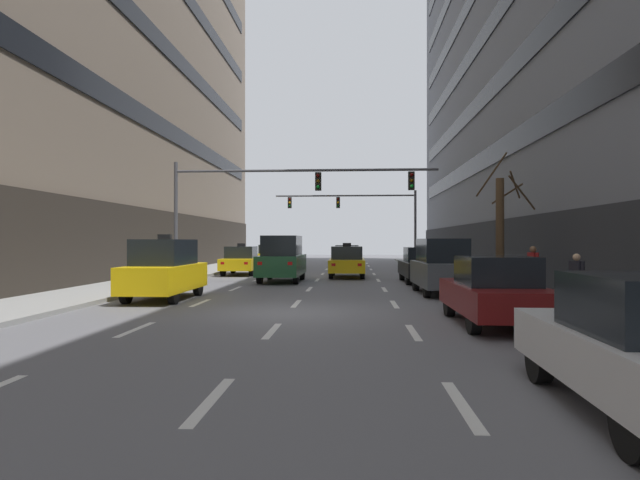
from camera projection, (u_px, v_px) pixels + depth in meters
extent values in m
plane|color=slate|center=(289.00, 312.00, 14.47)|extent=(120.00, 120.00, 0.00)
cube|color=gray|center=(17.00, 308.00, 14.95)|extent=(3.33, 80.00, 0.14)
cube|color=gray|center=(578.00, 312.00, 14.00)|extent=(3.33, 80.00, 0.14)
cube|color=silver|center=(136.00, 329.00, 11.67)|extent=(0.16, 2.00, 0.01)
cube|color=silver|center=(200.00, 303.00, 16.66)|extent=(0.16, 2.00, 0.01)
cube|color=silver|center=(235.00, 289.00, 21.65)|extent=(0.16, 2.00, 0.01)
cube|color=silver|center=(257.00, 280.00, 26.64)|extent=(0.16, 2.00, 0.01)
cube|color=silver|center=(272.00, 274.00, 31.63)|extent=(0.16, 2.00, 0.01)
cube|color=silver|center=(283.00, 269.00, 36.62)|extent=(0.16, 2.00, 0.01)
cube|color=silver|center=(291.00, 266.00, 41.61)|extent=(0.16, 2.00, 0.01)
cube|color=silver|center=(298.00, 263.00, 46.60)|extent=(0.16, 2.00, 0.01)
cube|color=silver|center=(211.00, 400.00, 6.49)|extent=(0.16, 2.00, 0.01)
cube|color=silver|center=(272.00, 331.00, 11.48)|extent=(0.16, 2.00, 0.01)
cube|color=silver|center=(296.00, 304.00, 16.47)|extent=(0.16, 2.00, 0.01)
cube|color=silver|center=(309.00, 289.00, 21.46)|extent=(0.16, 2.00, 0.01)
cube|color=silver|center=(317.00, 280.00, 26.45)|extent=(0.16, 2.00, 0.01)
cube|color=silver|center=(323.00, 274.00, 31.44)|extent=(0.16, 2.00, 0.01)
cube|color=silver|center=(327.00, 269.00, 36.43)|extent=(0.16, 2.00, 0.01)
cube|color=silver|center=(330.00, 266.00, 41.42)|extent=(0.16, 2.00, 0.01)
cube|color=silver|center=(332.00, 263.00, 46.41)|extent=(0.16, 2.00, 0.01)
cube|color=silver|center=(462.00, 405.00, 6.30)|extent=(0.16, 2.00, 0.01)
cube|color=silver|center=(413.00, 332.00, 11.29)|extent=(0.16, 2.00, 0.01)
cube|color=silver|center=(394.00, 304.00, 16.28)|extent=(0.16, 2.00, 0.01)
cube|color=silver|center=(384.00, 289.00, 21.27)|extent=(0.16, 2.00, 0.01)
cube|color=silver|center=(378.00, 280.00, 26.26)|extent=(0.16, 2.00, 0.01)
cube|color=silver|center=(374.00, 274.00, 31.25)|extent=(0.16, 2.00, 0.01)
cube|color=silver|center=(371.00, 269.00, 36.24)|extent=(0.16, 2.00, 0.01)
cube|color=silver|center=(369.00, 266.00, 41.23)|extent=(0.16, 2.00, 0.01)
cube|color=silver|center=(367.00, 263.00, 46.22)|extent=(0.16, 2.00, 0.01)
cylinder|color=black|center=(333.00, 270.00, 29.93)|extent=(0.23, 0.68, 0.68)
cylinder|color=black|center=(362.00, 270.00, 29.83)|extent=(0.23, 0.68, 0.68)
cylinder|color=black|center=(331.00, 272.00, 27.17)|extent=(0.23, 0.68, 0.68)
cylinder|color=black|center=(362.00, 273.00, 27.07)|extent=(0.23, 0.68, 0.68)
cube|color=yellow|center=(347.00, 265.00, 28.50)|extent=(1.88, 4.50, 0.66)
cube|color=black|center=(347.00, 253.00, 28.30)|extent=(1.64, 1.95, 0.70)
cube|color=white|center=(336.00, 261.00, 30.75)|extent=(0.20, 0.08, 0.14)
cube|color=red|center=(333.00, 265.00, 26.34)|extent=(0.20, 0.08, 0.14)
cube|color=white|center=(359.00, 261.00, 30.67)|extent=(0.20, 0.08, 0.14)
cube|color=red|center=(360.00, 265.00, 26.26)|extent=(0.20, 0.08, 0.14)
cube|color=black|center=(347.00, 245.00, 28.30)|extent=(0.45, 0.20, 0.18)
cylinder|color=black|center=(337.00, 263.00, 39.09)|extent=(0.24, 0.68, 0.67)
cylinder|color=black|center=(359.00, 263.00, 38.94)|extent=(0.24, 0.68, 0.67)
cylinder|color=black|center=(335.00, 265.00, 36.36)|extent=(0.24, 0.68, 0.67)
cylinder|color=black|center=(358.00, 265.00, 36.21)|extent=(0.24, 0.68, 0.67)
cube|color=#1E512D|center=(347.00, 259.00, 37.65)|extent=(2.00, 4.53, 0.65)
cube|color=black|center=(347.00, 250.00, 37.45)|extent=(1.68, 1.98, 0.69)
cube|color=white|center=(340.00, 257.00, 39.90)|extent=(0.21, 0.09, 0.14)
cube|color=red|center=(337.00, 259.00, 35.52)|extent=(0.21, 0.09, 0.14)
cube|color=white|center=(357.00, 257.00, 39.78)|extent=(0.21, 0.09, 0.14)
cube|color=red|center=(356.00, 259.00, 35.40)|extent=(0.21, 0.09, 0.14)
cylinder|color=black|center=(233.00, 268.00, 32.04)|extent=(0.23, 0.67, 0.67)
cylinder|color=black|center=(259.00, 268.00, 31.97)|extent=(0.23, 0.67, 0.67)
cylinder|color=black|center=(223.00, 270.00, 29.32)|extent=(0.23, 0.67, 0.67)
cylinder|color=black|center=(252.00, 270.00, 29.25)|extent=(0.23, 0.67, 0.67)
cube|color=yellow|center=(242.00, 264.00, 30.65)|extent=(1.93, 4.47, 0.65)
cube|color=black|center=(241.00, 252.00, 30.45)|extent=(1.65, 1.94, 0.69)
cube|color=white|center=(238.00, 260.00, 32.85)|extent=(0.20, 0.08, 0.14)
cube|color=red|center=(222.00, 263.00, 28.50)|extent=(0.20, 0.08, 0.14)
cube|color=white|center=(259.00, 260.00, 32.79)|extent=(0.20, 0.08, 0.14)
cube|color=red|center=(246.00, 263.00, 28.44)|extent=(0.20, 0.08, 0.14)
cube|color=black|center=(241.00, 245.00, 30.45)|extent=(0.45, 0.21, 0.18)
cylinder|color=black|center=(264.00, 261.00, 43.33)|extent=(0.23, 0.67, 0.67)
cylinder|color=black|center=(283.00, 261.00, 43.23)|extent=(0.23, 0.67, 0.67)
cylinder|color=black|center=(258.00, 262.00, 40.58)|extent=(0.23, 0.67, 0.67)
cylinder|color=black|center=(279.00, 262.00, 40.48)|extent=(0.23, 0.67, 0.67)
cube|color=yellow|center=(271.00, 257.00, 41.91)|extent=(1.89, 4.50, 0.65)
cube|color=black|center=(271.00, 249.00, 41.70)|extent=(1.64, 1.94, 0.69)
cube|color=white|center=(267.00, 255.00, 44.15)|extent=(0.20, 0.08, 0.14)
cube|color=red|center=(258.00, 257.00, 39.75)|extent=(0.20, 0.08, 0.14)
cube|color=white|center=(283.00, 255.00, 44.06)|extent=(0.20, 0.08, 0.14)
cube|color=red|center=(275.00, 257.00, 39.66)|extent=(0.20, 0.08, 0.14)
cube|color=black|center=(271.00, 244.00, 41.70)|extent=(0.45, 0.21, 0.18)
cylinder|color=black|center=(270.00, 273.00, 26.88)|extent=(0.24, 0.69, 0.69)
cylinder|color=black|center=(302.00, 273.00, 26.76)|extent=(0.24, 0.69, 0.69)
cylinder|color=black|center=(260.00, 276.00, 24.05)|extent=(0.24, 0.69, 0.69)
cylinder|color=black|center=(296.00, 277.00, 23.94)|extent=(0.24, 0.69, 0.69)
cube|color=#1E512D|center=(282.00, 265.00, 25.41)|extent=(1.96, 4.63, 0.94)
cube|color=black|center=(282.00, 245.00, 25.41)|extent=(1.70, 2.74, 0.94)
cube|color=white|center=(276.00, 260.00, 27.72)|extent=(0.21, 0.09, 0.15)
cube|color=red|center=(260.00, 263.00, 23.19)|extent=(0.21, 0.09, 0.15)
cube|color=white|center=(301.00, 260.00, 27.63)|extent=(0.21, 0.09, 0.15)
cube|color=red|center=(290.00, 263.00, 23.10)|extent=(0.21, 0.09, 0.15)
cylinder|color=black|center=(157.00, 287.00, 18.97)|extent=(0.21, 0.63, 0.63)
cylinder|color=black|center=(198.00, 287.00, 18.87)|extent=(0.21, 0.63, 0.63)
cylinder|color=black|center=(126.00, 294.00, 16.39)|extent=(0.21, 0.63, 0.63)
cylinder|color=black|center=(174.00, 294.00, 16.30)|extent=(0.21, 0.63, 0.63)
cube|color=yellow|center=(165.00, 278.00, 17.63)|extent=(1.77, 4.21, 0.86)
cube|color=black|center=(165.00, 252.00, 17.64)|extent=(1.53, 2.49, 0.86)
cube|color=white|center=(168.00, 270.00, 19.73)|extent=(0.19, 0.08, 0.13)
cube|color=red|center=(120.00, 277.00, 15.62)|extent=(0.19, 0.08, 0.13)
cube|color=white|center=(200.00, 270.00, 19.65)|extent=(0.19, 0.08, 0.13)
cube|color=red|center=(160.00, 277.00, 15.54)|extent=(0.19, 0.08, 0.13)
cube|color=black|center=(165.00, 237.00, 17.64)|extent=(0.42, 0.19, 0.17)
cylinder|color=black|center=(539.00, 360.00, 7.29)|extent=(0.23, 0.65, 0.64)
cylinder|color=black|center=(636.00, 426.00, 4.67)|extent=(0.23, 0.65, 0.64)
cube|color=white|center=(533.00, 321.00, 8.06)|extent=(0.20, 0.08, 0.14)
cube|color=white|center=(618.00, 322.00, 7.95)|extent=(0.20, 0.08, 0.14)
cylinder|color=black|center=(449.00, 304.00, 13.71)|extent=(0.22, 0.65, 0.65)
cylinder|color=black|center=(510.00, 304.00, 13.62)|extent=(0.22, 0.65, 0.65)
cylinder|color=black|center=(474.00, 319.00, 11.05)|extent=(0.22, 0.65, 0.65)
cylinder|color=black|center=(550.00, 320.00, 10.97)|extent=(0.22, 0.65, 0.65)
cube|color=maroon|center=(494.00, 298.00, 12.34)|extent=(1.84, 4.34, 0.63)
cube|color=black|center=(496.00, 271.00, 12.14)|extent=(1.59, 1.88, 0.67)
cube|color=white|center=(449.00, 285.00, 14.50)|extent=(0.20, 0.08, 0.14)
cube|color=red|center=(491.00, 304.00, 10.25)|extent=(0.20, 0.08, 0.14)
cube|color=white|center=(496.00, 285.00, 14.43)|extent=(0.20, 0.08, 0.14)
cube|color=red|center=(557.00, 304.00, 10.18)|extent=(0.20, 0.08, 0.14)
cylinder|color=black|center=(416.00, 283.00, 20.81)|extent=(0.23, 0.65, 0.64)
cylinder|color=black|center=(455.00, 283.00, 20.76)|extent=(0.23, 0.65, 0.64)
cylinder|color=black|center=(427.00, 289.00, 18.19)|extent=(0.23, 0.65, 0.64)
cylinder|color=black|center=(472.00, 289.00, 18.14)|extent=(0.23, 0.65, 0.64)
cube|color=#474C51|center=(442.00, 274.00, 19.48)|extent=(1.89, 4.31, 0.87)
cube|color=black|center=(442.00, 250.00, 19.48)|extent=(1.61, 2.56, 0.87)
cube|color=white|center=(417.00, 267.00, 21.59)|extent=(0.20, 0.08, 0.14)
cube|color=red|center=(435.00, 273.00, 17.41)|extent=(0.20, 0.08, 0.14)
cube|color=white|center=(447.00, 267.00, 21.55)|extent=(0.20, 0.08, 0.14)
cube|color=red|center=(473.00, 273.00, 17.36)|extent=(0.20, 0.08, 0.14)
cylinder|color=black|center=(402.00, 274.00, 26.24)|extent=(0.23, 0.68, 0.67)
cylinder|color=black|center=(435.00, 274.00, 26.17)|extent=(0.23, 0.68, 0.67)
cylinder|color=black|center=(409.00, 277.00, 23.48)|extent=(0.23, 0.68, 0.67)
cylinder|color=black|center=(445.00, 278.00, 23.41)|extent=(0.23, 0.68, 0.67)
cube|color=black|center=(422.00, 269.00, 24.82)|extent=(1.95, 4.53, 0.65)
cube|color=black|center=(423.00, 255.00, 24.62)|extent=(1.66, 1.97, 0.70)
cube|color=white|center=(403.00, 264.00, 27.06)|extent=(0.21, 0.08, 0.14)
cube|color=red|center=(415.00, 269.00, 22.65)|extent=(0.21, 0.08, 0.14)
cube|color=white|center=(429.00, 264.00, 27.00)|extent=(0.21, 0.08, 0.14)
cube|color=red|center=(445.00, 269.00, 22.59)|extent=(0.21, 0.08, 0.14)
cylinder|color=#4C4C51|center=(176.00, 221.00, 24.65)|extent=(0.18, 0.18, 5.57)
cylinder|color=#4C4C51|center=(305.00, 170.00, 24.28)|extent=(12.27, 0.12, 0.12)
cube|color=black|center=(318.00, 181.00, 24.24)|extent=(0.28, 0.24, 0.84)
sphere|color=#4B0704|center=(318.00, 176.00, 24.10)|extent=(0.17, 0.17, 0.17)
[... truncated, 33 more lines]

